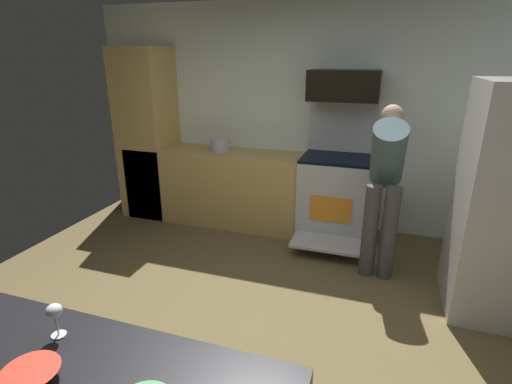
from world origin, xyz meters
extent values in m
cube|color=brown|center=(0.00, 0.00, -0.01)|extent=(5.20, 4.80, 0.02)
cube|color=silver|center=(0.00, 2.34, 1.30)|extent=(5.20, 0.12, 2.60)
cube|color=tan|center=(-0.90, 1.98, 0.45)|extent=(2.40, 0.60, 0.90)
cube|color=tan|center=(-1.90, 1.98, 1.05)|extent=(0.60, 0.60, 2.10)
cube|color=silver|center=(0.51, 1.96, 0.46)|extent=(0.76, 0.64, 0.92)
cube|color=black|center=(0.51, 1.96, 0.94)|extent=(0.76, 0.64, 0.03)
cube|color=silver|center=(0.51, 2.25, 1.24)|extent=(0.76, 0.06, 0.59)
cube|color=orange|center=(0.51, 1.63, 0.45)|extent=(0.44, 0.01, 0.28)
cube|color=silver|center=(0.51, 1.45, 0.14)|extent=(0.72, 0.38, 0.03)
cube|color=black|center=(0.51, 2.06, 1.70)|extent=(0.74, 0.38, 0.32)
cylinder|color=#444444|center=(0.93, 1.21, 0.45)|extent=(0.14, 0.14, 0.90)
cylinder|color=#444444|center=(1.10, 1.21, 0.45)|extent=(0.14, 0.14, 0.90)
cylinder|color=#4B6268|center=(1.02, 1.38, 1.15)|extent=(0.30, 0.59, 0.68)
sphere|color=tan|center=(1.02, 1.60, 1.47)|extent=(0.20, 0.20, 0.20)
cone|color=red|center=(-0.13, -1.48, 0.93)|extent=(0.20, 0.20, 0.05)
cylinder|color=silver|center=(-0.23, -1.26, 0.90)|extent=(0.06, 0.06, 0.01)
cylinder|color=silver|center=(-0.23, -1.26, 0.95)|extent=(0.01, 0.01, 0.09)
ellipsoid|color=silver|center=(-0.23, -1.26, 1.02)|extent=(0.06, 0.06, 0.06)
cylinder|color=#BDB2C3|center=(-0.90, 1.98, 0.98)|extent=(0.24, 0.24, 0.16)
camera|label=1|loc=(0.97, -2.25, 2.00)|focal=27.25mm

